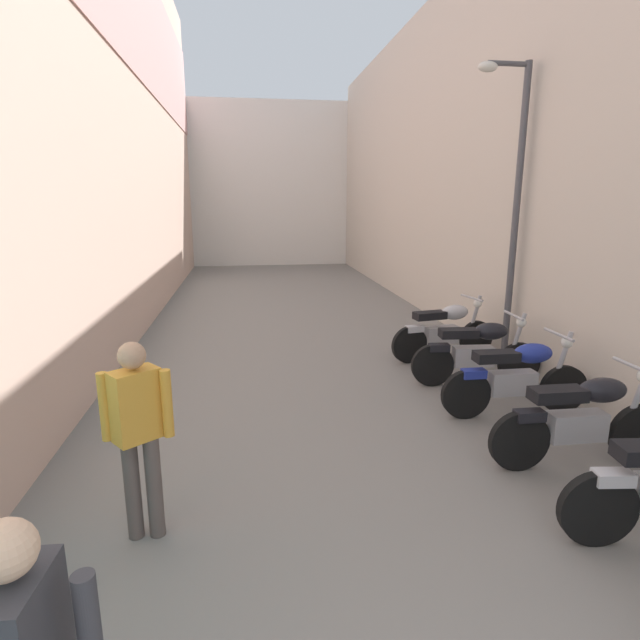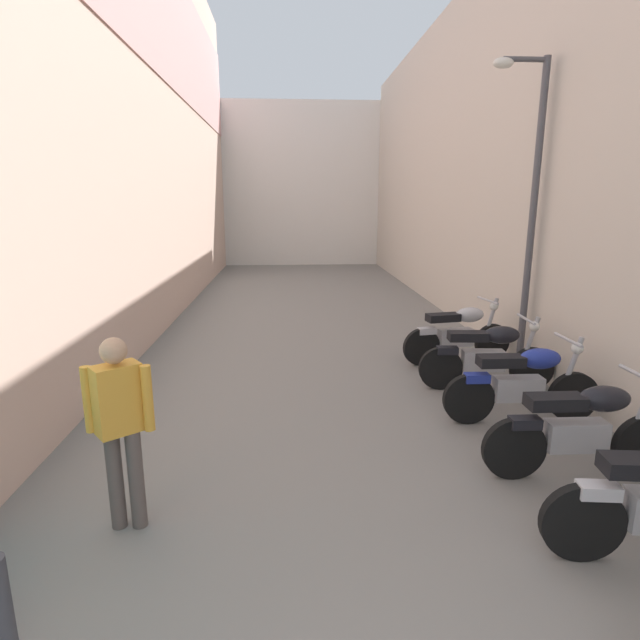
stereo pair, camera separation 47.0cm
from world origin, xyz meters
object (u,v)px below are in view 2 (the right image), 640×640
at_px(motorcycle_fifth, 523,382).
at_px(street_lamp, 528,196).
at_px(motorcycle_sixth, 488,355).
at_px(pedestrian_mid_alley, 120,420).
at_px(motorcycle_fourth, 583,427).
at_px(motorcycle_seventh, 459,332).

relative_size(motorcycle_fifth, street_lamp, 0.42).
bearing_deg(motorcycle_sixth, street_lamp, 45.28).
bearing_deg(motorcycle_fifth, pedestrian_mid_alley, -156.82).
height_order(pedestrian_mid_alley, street_lamp, street_lamp).
distance_m(motorcycle_fourth, motorcycle_fifth, 1.22).
relative_size(motorcycle_sixth, pedestrian_mid_alley, 1.18).
relative_size(motorcycle_fifth, motorcycle_seventh, 1.01).
bearing_deg(motorcycle_fourth, motorcycle_fifth, 90.00).
distance_m(pedestrian_mid_alley, street_lamp, 6.11).
bearing_deg(motorcycle_fifth, street_lamp, 68.61).
distance_m(motorcycle_fourth, motorcycle_seventh, 3.50).
xyz_separation_m(motorcycle_seventh, street_lamp, (0.70, -0.50, 2.11)).
relative_size(motorcycle_fifth, motorcycle_sixth, 1.00).
bearing_deg(motorcycle_fourth, street_lamp, 76.92).
distance_m(motorcycle_fifth, pedestrian_mid_alley, 4.39).
relative_size(pedestrian_mid_alley, street_lamp, 0.35).
xyz_separation_m(pedestrian_mid_alley, street_lamp, (4.71, 3.50, 1.69)).
height_order(motorcycle_fifth, motorcycle_seventh, same).
height_order(motorcycle_fourth, motorcycle_sixth, same).
height_order(motorcycle_seventh, street_lamp, street_lamp).
distance_m(motorcycle_sixth, street_lamp, 2.33).
bearing_deg(motorcycle_fifth, motorcycle_sixth, 90.00).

